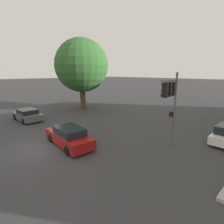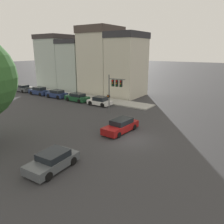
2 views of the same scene
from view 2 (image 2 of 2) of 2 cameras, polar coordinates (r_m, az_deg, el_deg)
ground_plane at (r=21.90m, az=5.18°, el=-6.93°), size 300.00×300.00×0.00m
sidewalk_strip at (r=53.11m, az=-20.84°, el=5.77°), size 3.42×60.00×0.16m
rowhouse_backdrop at (r=46.58m, az=-6.31°, el=12.67°), size 7.85×25.02×12.83m
traffic_signal at (r=29.33m, az=0.65°, el=6.70°), size 0.79×2.53×5.28m
crossing_car_0 at (r=23.36m, az=2.31°, el=-3.65°), size 4.73×2.05×1.39m
crossing_car_1 at (r=17.00m, az=-15.27°, el=-12.22°), size 4.10×2.19×1.30m
parked_car_0 at (r=34.59m, az=-3.24°, el=2.82°), size 1.91×3.85×1.40m
parked_car_1 at (r=37.83m, az=-9.09°, el=3.80°), size 2.09×4.38×1.39m
parked_car_2 at (r=41.45m, az=-14.24°, el=4.59°), size 2.02×4.14×1.43m
parked_car_3 at (r=45.27m, az=-18.53°, el=5.22°), size 1.92×4.33×1.54m
parked_car_4 at (r=49.83m, az=-22.29°, el=5.73°), size 2.05×4.26×1.44m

